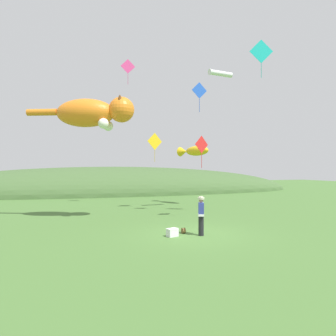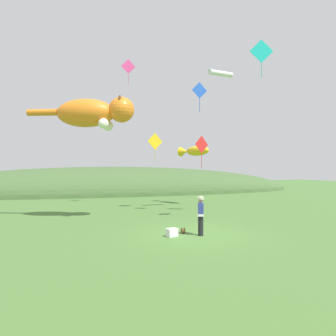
# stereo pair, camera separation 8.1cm
# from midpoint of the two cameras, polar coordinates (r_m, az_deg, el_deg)

# --- Properties ---
(ground_plane) EXTENTS (120.00, 120.00, 0.00)m
(ground_plane) POSITION_cam_midpoint_polar(r_m,az_deg,el_deg) (14.17, 5.12, -12.47)
(ground_plane) COLOR #477033
(distant_hill_ridge) EXTENTS (50.67, 13.78, 6.73)m
(distant_hill_ridge) POSITION_cam_midpoint_polar(r_m,az_deg,el_deg) (39.40, -9.62, -4.65)
(distant_hill_ridge) COLOR #426033
(distant_hill_ridge) RESTS_ON ground
(festival_attendant) EXTENTS (0.39, 0.49, 1.77)m
(festival_attendant) POSITION_cam_midpoint_polar(r_m,az_deg,el_deg) (13.77, 6.42, -8.79)
(festival_attendant) COLOR black
(festival_attendant) RESTS_ON ground
(kite_spool) EXTENTS (0.13, 0.28, 0.28)m
(kite_spool) POSITION_cam_midpoint_polar(r_m,az_deg,el_deg) (14.26, 3.06, -11.82)
(kite_spool) COLOR olive
(kite_spool) RESTS_ON ground
(picnic_cooler) EXTENTS (0.57, 0.47, 0.36)m
(picnic_cooler) POSITION_cam_midpoint_polar(r_m,az_deg,el_deg) (13.64, 0.91, -12.17)
(picnic_cooler) COLOR white
(picnic_cooler) RESTS_ON ground
(kite_giant_cat) EXTENTS (6.14, 3.08, 1.97)m
(kite_giant_cat) POSITION_cam_midpoint_polar(r_m,az_deg,el_deg) (18.50, -13.90, 10.11)
(kite_giant_cat) COLOR orange
(kite_fish_windsock) EXTENTS (2.17, 3.23, 0.98)m
(kite_fish_windsock) POSITION_cam_midpoint_polar(r_m,az_deg,el_deg) (25.71, 5.11, 3.27)
(kite_fish_windsock) COLOR gold
(kite_tube_streamer) EXTENTS (1.91, 0.62, 0.44)m
(kite_tube_streamer) POSITION_cam_midpoint_polar(r_m,az_deg,el_deg) (22.66, 10.06, 17.32)
(kite_tube_streamer) COLOR white
(kite_diamond_red) EXTENTS (1.02, 0.38, 1.97)m
(kite_diamond_red) POSITION_cam_midpoint_polar(r_m,az_deg,el_deg) (18.40, 6.55, 4.41)
(kite_diamond_red) COLOR red
(kite_diamond_pink) EXTENTS (1.18, 0.09, 2.08)m
(kite_diamond_pink) POSITION_cam_midpoint_polar(r_m,az_deg,el_deg) (25.89, -7.47, 18.60)
(kite_diamond_pink) COLOR #E53F8C
(kite_diamond_gold) EXTENTS (1.24, 0.41, 2.20)m
(kite_diamond_gold) POSITION_cam_midpoint_polar(r_m,az_deg,el_deg) (22.73, -2.38, 5.04)
(kite_diamond_gold) COLOR yellow
(kite_diamond_teal) EXTENTS (1.42, 0.44, 2.38)m
(kite_diamond_teal) POSITION_cam_midpoint_polar(r_m,az_deg,el_deg) (20.73, 17.48, 20.41)
(kite_diamond_teal) COLOR #19BFBF
(kite_diamond_blue) EXTENTS (1.09, 0.04, 1.99)m
(kite_diamond_blue) POSITION_cam_midpoint_polar(r_m,az_deg,el_deg) (20.52, 6.14, 14.43)
(kite_diamond_blue) COLOR blue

